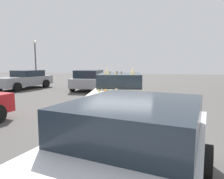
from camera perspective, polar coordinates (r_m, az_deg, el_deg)
The scene contains 6 objects.
ground_plane at distance 8.17m, azimuth 2.07°, elevation -6.33°, with size 60.00×60.00×0.00m, color #514F4C.
art_car_decorated at distance 8.12m, azimuth 2.12°, elevation -0.98°, with size 4.82×2.51×1.75m.
parked_sedan_row_back_far at distance 15.20m, azimuth -5.98°, elevation 2.71°, with size 4.35×2.09×1.42m.
parked_sedan_far_right at distance 16.87m, azimuth -22.85°, elevation 2.54°, with size 4.62×2.74×1.38m.
parked_sedan_near_left at distance 2.74m, azimuth 4.11°, elevation -18.97°, with size 4.60×2.68×1.42m.
lot_lamp_post at distance 20.12m, azimuth -20.25°, elevation 8.14°, with size 0.28×0.28×3.88m.
Camera 1 is at (-7.82, -1.38, 1.92)m, focal length 33.36 mm.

